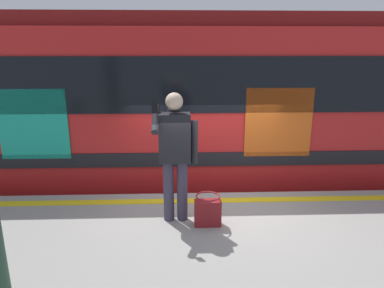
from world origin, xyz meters
The scene contains 7 objects.
ground_plane centered at (0.00, 0.00, 0.00)m, with size 23.85×23.85×0.00m, color #4C4742.
safety_line centered at (0.00, 0.30, 1.15)m, with size 12.36×0.16×0.01m, color yellow.
track_rail_near centered at (0.00, -1.23, 0.08)m, with size 16.40×0.08×0.16m, color slate.
track_rail_far centered at (0.00, -2.67, 0.08)m, with size 16.40×0.08×0.16m, color slate.
train_carriage centered at (0.78, -1.94, 2.44)m, with size 11.45×3.05×3.79m.
passenger centered at (0.48, 0.86, 2.15)m, with size 0.57×0.55×1.71m.
handbag centered at (0.07, 1.05, 1.34)m, with size 0.35×0.31×0.42m.
Camera 1 is at (0.42, 5.08, 3.36)m, focal length 32.03 mm.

